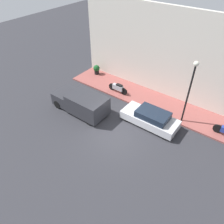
{
  "coord_description": "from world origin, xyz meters",
  "views": [
    {
      "loc": [
        -8.89,
        -6.31,
        10.8
      ],
      "look_at": [
        1.26,
        1.29,
        0.6
      ],
      "focal_mm": 35.0,
      "sensor_mm": 36.0,
      "label": 1
    }
  ],
  "objects_px": {
    "scooter_silver": "(118,88)",
    "streetlamp": "(191,84)",
    "delivery_van": "(81,102)",
    "parked_car": "(150,118)",
    "potted_plant": "(97,69)"
  },
  "relations": [
    {
      "from": "scooter_silver",
      "to": "potted_plant",
      "type": "distance_m",
      "value": 3.89
    },
    {
      "from": "streetlamp",
      "to": "scooter_silver",
      "type": "bearing_deg",
      "value": 87.8
    },
    {
      "from": "scooter_silver",
      "to": "delivery_van",
      "type": "bearing_deg",
      "value": 166.55
    },
    {
      "from": "delivery_van",
      "to": "streetlamp",
      "type": "distance_m",
      "value": 8.09
    },
    {
      "from": "parked_car",
      "to": "potted_plant",
      "type": "distance_m",
      "value": 8.54
    },
    {
      "from": "scooter_silver",
      "to": "potted_plant",
      "type": "height_order",
      "value": "potted_plant"
    },
    {
      "from": "delivery_van",
      "to": "parked_car",
      "type": "bearing_deg",
      "value": -70.58
    },
    {
      "from": "scooter_silver",
      "to": "streetlamp",
      "type": "bearing_deg",
      "value": -92.2
    },
    {
      "from": "delivery_van",
      "to": "potted_plant",
      "type": "distance_m",
      "value": 5.82
    },
    {
      "from": "parked_car",
      "to": "delivery_van",
      "type": "relative_size",
      "value": 0.91
    },
    {
      "from": "streetlamp",
      "to": "parked_car",
      "type": "bearing_deg",
      "value": 133.99
    },
    {
      "from": "streetlamp",
      "to": "delivery_van",
      "type": "bearing_deg",
      "value": 116.91
    },
    {
      "from": "scooter_silver",
      "to": "streetlamp",
      "type": "height_order",
      "value": "streetlamp"
    },
    {
      "from": "delivery_van",
      "to": "streetlamp",
      "type": "xyz_separation_m",
      "value": [
        3.49,
        -6.88,
        2.45
      ]
    },
    {
      "from": "potted_plant",
      "to": "scooter_silver",
      "type": "bearing_deg",
      "value": -111.48
    }
  ]
}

